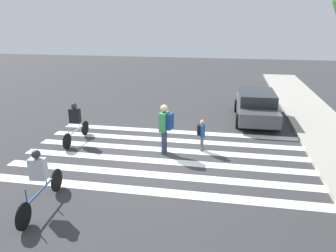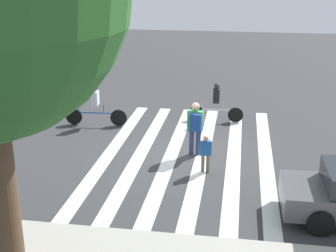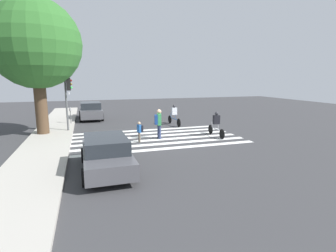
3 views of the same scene
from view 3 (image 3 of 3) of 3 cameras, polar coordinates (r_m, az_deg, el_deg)
ground_plane at (r=16.17m, az=-2.36°, el=-2.58°), size 60.00×60.00×0.00m
sidewalk_curb at (r=15.75m, az=-24.90°, el=-3.65°), size 36.00×2.50×0.14m
crosswalk_stripes at (r=16.17m, az=-2.36°, el=-2.57°), size 5.58×10.00×0.01m
traffic_light at (r=18.74m, az=-20.96°, el=6.88°), size 0.60×0.50×3.86m
parking_meter at (r=21.76m, az=-20.49°, el=2.90°), size 0.15×0.15×1.39m
street_tree at (r=18.37m, az=-26.85°, el=15.55°), size 5.41×5.41×8.37m
pedestrian_child_with_backpack at (r=15.73m, az=-2.08°, el=0.95°), size 0.53×0.47×1.79m
pedestrian_adult_blue_shirt at (r=15.07m, az=-6.18°, el=-0.90°), size 0.35×0.32×1.18m
cyclist_near_curb at (r=16.69m, az=10.46°, el=0.67°), size 2.17×0.40×1.57m
cyclist_mid_street at (r=20.36m, az=1.34°, el=2.59°), size 2.42×0.42×1.60m
car_parked_silver_sedan at (r=10.66m, az=-13.31°, el=-5.81°), size 4.40×1.94×1.37m
car_parked_far_curb at (r=24.34m, az=-16.48°, el=3.23°), size 4.39×2.05×1.52m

